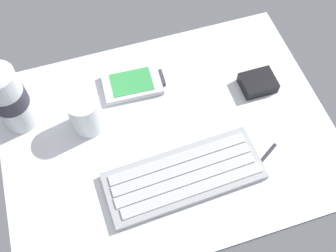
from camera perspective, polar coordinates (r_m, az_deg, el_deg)
The scene contains 7 objects.
ground_plane at distance 79.05cm, azimuth 0.05°, elevation -1.55°, with size 64.00×48.00×2.80cm.
keyboard at distance 73.74cm, azimuth 2.62°, elevation -7.04°, with size 29.42×12.17×1.70cm.
handheld_device at distance 83.95cm, azimuth -5.06°, elevation 6.02°, with size 13.09×8.24×1.50cm.
juice_cup at distance 77.47cm, azimuth -11.63°, elevation 1.64°, with size 6.40×6.40×8.50cm.
water_bottle at distance 77.81cm, azimuth -22.05°, elevation 4.17°, with size 6.73×6.73×20.80cm.
charger_block at distance 85.26cm, azimuth 12.72°, elevation 6.03°, with size 7.00×5.60×2.40cm, color black.
stylus_pen at distance 77.36cm, azimuth 13.21°, elevation -4.83°, with size 0.70×0.70×9.50cm, color #26262B.
Camera 1 is at (-11.11, -35.20, 69.03)cm, focal length 42.68 mm.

